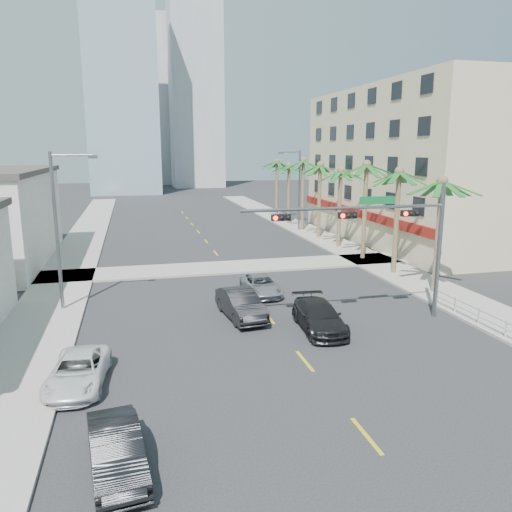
{
  "coord_description": "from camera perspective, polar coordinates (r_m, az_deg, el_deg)",
  "views": [
    {
      "loc": [
        -6.98,
        -15.31,
        9.11
      ],
      "look_at": [
        -0.71,
        10.07,
        3.5
      ],
      "focal_mm": 35.0,
      "sensor_mm": 36.0,
      "label": 1
    }
  ],
  "objects": [
    {
      "name": "streetlight_left",
      "position": [
        29.86,
        -21.51,
        3.46
      ],
      "size": [
        2.55,
        0.25,
        9.0
      ],
      "color": "slate",
      "rests_on": "ground"
    },
    {
      "name": "ground",
      "position": [
        19.14,
        9.74,
        -16.51
      ],
      "size": [
        260.0,
        260.0,
        0.0
      ],
      "primitive_type": "plane",
      "color": "#262628",
      "rests_on": "ground"
    },
    {
      "name": "car_parked_mid",
      "position": [
        15.82,
        -15.67,
        -20.62
      ],
      "size": [
        1.95,
        4.26,
        1.35
      ],
      "primitive_type": "imported",
      "rotation": [
        0.0,
        0.0,
        0.13
      ],
      "color": "black",
      "rests_on": "ground"
    },
    {
      "name": "car_lane_center",
      "position": [
        31.9,
        0.58,
        -3.33
      ],
      "size": [
        2.05,
        4.42,
        1.23
      ],
      "primitive_type": "imported",
      "rotation": [
        0.0,
        0.0,
        -0.0
      ],
      "color": "#B1B1B6",
      "rests_on": "ground"
    },
    {
      "name": "palm_tree_0",
      "position": [
        33.09,
        20.51,
        7.84
      ],
      "size": [
        4.8,
        4.8,
        7.8
      ],
      "color": "brown",
      "rests_on": "ground"
    },
    {
      "name": "traffic_signal_mast",
      "position": [
        26.84,
        14.72,
        3.04
      ],
      "size": [
        11.12,
        0.54,
        7.2
      ],
      "color": "slate",
      "rests_on": "ground"
    },
    {
      "name": "palm_tree_4",
      "position": [
        51.6,
        7.34,
        10.15
      ],
      "size": [
        4.8,
        4.8,
        8.16
      ],
      "color": "brown",
      "rests_on": "ground"
    },
    {
      "name": "car_parked_far",
      "position": [
        21.16,
        -19.67,
        -12.29
      ],
      "size": [
        2.49,
        4.65,
        1.24
      ],
      "primitive_type": "imported",
      "rotation": [
        0.0,
        0.0,
        -0.1
      ],
      "color": "white",
      "rests_on": "ground"
    },
    {
      "name": "palm_tree_1",
      "position": [
        37.48,
        16.06,
        9.08
      ],
      "size": [
        4.8,
        4.8,
        8.16
      ],
      "color": "brown",
      "rests_on": "ground"
    },
    {
      "name": "palm_tree_3",
      "position": [
        46.8,
        9.65,
        9.46
      ],
      "size": [
        4.8,
        4.8,
        7.8
      ],
      "color": "brown",
      "rests_on": "ground"
    },
    {
      "name": "building_right",
      "position": [
        53.81,
        18.99,
        9.75
      ],
      "size": [
        15.25,
        28.0,
        15.0
      ],
      "color": "beige",
      "rests_on": "ground"
    },
    {
      "name": "palm_tree_2",
      "position": [
        42.06,
        12.54,
        10.02
      ],
      "size": [
        4.8,
        4.8,
        8.52
      ],
      "color": "brown",
      "rests_on": "ground"
    },
    {
      "name": "sidewalk_cross",
      "position": [
        39.02,
        -3.2,
        -1.3
      ],
      "size": [
        80.0,
        4.0,
        0.15
      ],
      "primitive_type": "cube",
      "color": "gray",
      "rests_on": "ground"
    },
    {
      "name": "sidewalk_right",
      "position": [
        41.09,
        14.02,
        -0.96
      ],
      "size": [
        4.0,
        120.0,
        0.15
      ],
      "primitive_type": "cube",
      "color": "gray",
      "rests_on": "ground"
    },
    {
      "name": "tower_far_center",
      "position": [
        140.87,
        -12.76,
        16.67
      ],
      "size": [
        16.0,
        16.0,
        42.0
      ],
      "primitive_type": "cube",
      "color": "#ADADB2",
      "rests_on": "ground"
    },
    {
      "name": "palm_tree_5",
      "position": [
        56.47,
        5.42,
        10.71
      ],
      "size": [
        4.8,
        4.8,
        8.52
      ],
      "color": "brown",
      "rests_on": "ground"
    },
    {
      "name": "sidewalk_left",
      "position": [
        36.79,
        -21.3,
        -2.95
      ],
      "size": [
        4.0,
        120.0,
        0.15
      ],
      "primitive_type": "cube",
      "color": "gray",
      "rests_on": "ground"
    },
    {
      "name": "tower_far_right",
      "position": [
        128.04,
        -7.02,
        21.42
      ],
      "size": [
        12.0,
        12.0,
        60.0
      ],
      "primitive_type": "cube",
      "color": "#ADADB2",
      "rests_on": "ground"
    },
    {
      "name": "streetlight_right",
      "position": [
        56.41,
        4.78,
        7.95
      ],
      "size": [
        2.55,
        0.25,
        9.0
      ],
      "color": "slate",
      "rests_on": "ground"
    },
    {
      "name": "palm_tree_7",
      "position": [
        66.38,
        2.41,
        10.66
      ],
      "size": [
        4.8,
        4.8,
        8.16
      ],
      "color": "brown",
      "rests_on": "ground"
    },
    {
      "name": "tower_far_left",
      "position": [
        111.31,
        -15.16,
        19.41
      ],
      "size": [
        14.0,
        14.0,
        48.0
      ],
      "primitive_type": "cube",
      "color": "#99B2C6",
      "rests_on": "ground"
    },
    {
      "name": "palm_tree_6",
      "position": [
        61.42,
        3.79,
        10.2
      ],
      "size": [
        4.8,
        4.8,
        7.8
      ],
      "color": "brown",
      "rests_on": "ground"
    },
    {
      "name": "guardrail",
      "position": [
        28.71,
        24.12,
        -6.08
      ],
      "size": [
        0.08,
        8.08,
        1.0
      ],
      "color": "silver",
      "rests_on": "ground"
    },
    {
      "name": "car_lane_right",
      "position": [
        25.95,
        7.22,
        -6.87
      ],
      "size": [
        2.36,
        5.07,
        1.43
      ],
      "primitive_type": "imported",
      "rotation": [
        0.0,
        0.0,
        -0.07
      ],
      "color": "black",
      "rests_on": "ground"
    },
    {
      "name": "car_lane_left",
      "position": [
        27.51,
        -1.74,
        -5.52
      ],
      "size": [
        2.17,
        4.89,
        1.56
      ],
      "primitive_type": "imported",
      "rotation": [
        0.0,
        0.0,
        0.11
      ],
      "color": "black",
      "rests_on": "ground"
    }
  ]
}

